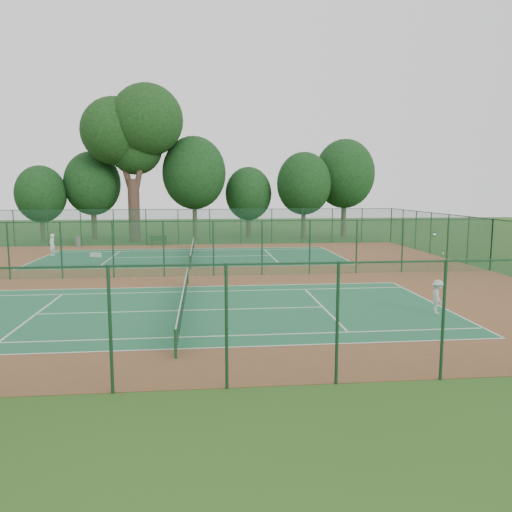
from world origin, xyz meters
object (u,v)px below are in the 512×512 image
Objects in this scene: player_near at (438,297)px; big_tree at (133,131)px; trash_bin at (78,242)px; kit_bag at (96,255)px; player_far at (52,245)px; bench at (159,240)px.

big_tree is (-17.26, 32.95, 10.60)m from player_near.
trash_bin is 1.15× the size of kit_bag.
player_far reaches higher than trash_bin.
trash_bin reaches higher than bench.
player_near is at bearing -28.28° from kit_bag.
bench is at bearing 143.74° from player_far.
trash_bin is at bearing 132.19° from kit_bag.
player_near is 0.84× the size of player_far.
kit_bag is at bearing 88.34° from player_far.
kit_bag is (-4.34, -7.66, -0.34)m from bench.
big_tree is at bearing 37.84° from player_near.
bench is at bearing 79.50° from kit_bag.
bench is 1.84× the size of kit_bag.
kit_bag is at bearing -121.12° from bench.
player_far is 1.13× the size of bench.
trash_bin is 0.06× the size of big_tree.
player_near is at bearing -51.63° from trash_bin.
player_far is 3.84m from kit_bag.
player_near is 27.85m from kit_bag.
player_near is 38.68m from big_tree.
trash_bin is at bearing -132.28° from big_tree.
player_far is 1.81× the size of trash_bin.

